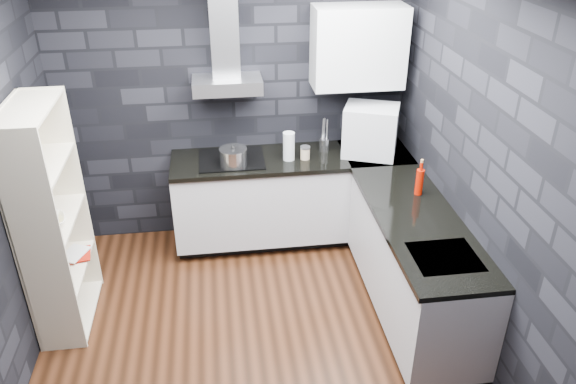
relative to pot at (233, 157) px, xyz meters
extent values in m
plane|color=#3B1E10|center=(0.04, -1.17, -0.98)|extent=(3.20, 3.20, 0.00)
cube|color=black|center=(0.04, 0.45, 0.37)|extent=(3.20, 0.05, 2.70)
cube|color=black|center=(0.04, -2.80, 0.37)|extent=(3.20, 0.05, 2.70)
cube|color=black|center=(1.66, -1.17, 0.37)|extent=(0.05, 3.20, 2.70)
cube|color=black|center=(0.54, 0.17, -0.93)|extent=(2.18, 0.50, 0.10)
cube|color=black|center=(1.38, -1.07, -0.93)|extent=(0.50, 1.78, 0.10)
cube|color=#BBBABF|center=(0.54, 0.13, -0.50)|extent=(2.20, 0.60, 0.76)
cube|color=#BBBABF|center=(1.34, -1.07, -0.50)|extent=(0.60, 1.80, 0.76)
cube|color=black|center=(0.54, 0.12, -0.10)|extent=(2.20, 0.62, 0.04)
cube|color=black|center=(1.33, -1.07, -0.10)|extent=(0.62, 1.80, 0.04)
cube|color=black|center=(1.34, 0.13, -0.10)|extent=(0.62, 0.62, 0.04)
cube|color=silver|center=(-0.01, 0.26, 0.58)|extent=(0.60, 0.34, 0.12)
cube|color=silver|center=(-0.01, 0.33, 1.09)|extent=(0.24, 0.20, 0.90)
cube|color=silver|center=(1.14, 0.25, 0.87)|extent=(0.80, 0.35, 0.70)
cube|color=black|center=(-0.01, 0.13, -0.08)|extent=(0.58, 0.50, 0.01)
cube|color=silver|center=(1.34, -1.57, -0.09)|extent=(0.44, 0.40, 0.01)
cylinder|color=silver|center=(0.00, 0.00, 0.00)|extent=(0.31, 0.31, 0.14)
cylinder|color=silver|center=(0.50, 0.07, 0.05)|extent=(0.14, 0.14, 0.26)
cylinder|color=tan|center=(0.65, 0.06, -0.03)|extent=(0.10, 0.10, 0.10)
cylinder|color=silver|center=(0.85, 0.21, -0.02)|extent=(0.11, 0.11, 0.12)
cube|color=silver|center=(1.25, 0.09, 0.14)|extent=(0.57, 0.51, 0.47)
cylinder|color=#9A1202|center=(1.45, -0.71, 0.03)|extent=(0.08, 0.08, 0.21)
cube|color=beige|center=(-1.38, -0.75, -0.08)|extent=(0.40, 0.82, 1.80)
imported|color=white|center=(-1.38, -0.82, -0.04)|extent=(0.29, 0.29, 0.06)
imported|color=#971408|center=(-1.37, -0.60, -0.41)|extent=(0.17, 0.05, 0.22)
imported|color=#B2B2B2|center=(-1.41, -0.55, -0.39)|extent=(0.16, 0.09, 0.23)
camera|label=1|loc=(-0.13, -4.49, 2.12)|focal=35.00mm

